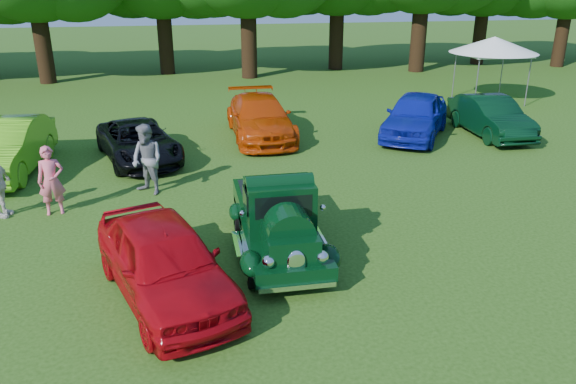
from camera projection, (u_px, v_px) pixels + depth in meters
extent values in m
plane|color=#244710|center=(268.00, 271.00, 11.30)|extent=(120.00, 120.00, 0.00)
cylinder|color=black|center=(253.00, 271.00, 10.64)|extent=(0.19, 0.66, 0.66)
cylinder|color=black|center=(328.00, 265.00, 10.90)|extent=(0.19, 0.66, 0.66)
cylinder|color=black|center=(239.00, 218.00, 12.96)|extent=(0.19, 0.66, 0.66)
cylinder|color=black|center=(301.00, 214.00, 13.21)|extent=(0.19, 0.66, 0.66)
cube|color=black|center=(279.00, 232.00, 11.94)|extent=(1.52, 3.99, 0.30)
cube|color=black|center=(289.00, 242.00, 10.72)|extent=(0.97, 1.28, 0.55)
cube|color=black|center=(280.00, 206.00, 11.60)|extent=(1.38, 1.02, 1.06)
cube|color=black|center=(284.00, 207.00, 11.08)|extent=(1.15, 0.05, 0.46)
cube|color=black|center=(270.00, 201.00, 12.96)|extent=(1.52, 1.82, 0.51)
cube|color=black|center=(270.00, 191.00, 12.87)|extent=(1.31, 1.60, 0.04)
ellipsoid|color=black|center=(251.00, 264.00, 10.58)|extent=(0.44, 0.76, 0.44)
ellipsoid|color=black|center=(329.00, 257.00, 10.84)|extent=(0.44, 0.76, 0.44)
ellipsoid|color=black|center=(236.00, 212.00, 12.89)|extent=(0.34, 0.64, 0.37)
ellipsoid|color=black|center=(303.00, 207.00, 13.16)|extent=(0.34, 0.64, 0.37)
ellipsoid|color=white|center=(296.00, 263.00, 10.15)|extent=(0.36, 0.11, 0.53)
sphere|color=white|center=(268.00, 262.00, 10.10)|extent=(0.25, 0.25, 0.25)
sphere|color=white|center=(322.00, 257.00, 10.27)|extent=(0.25, 0.25, 0.25)
cube|color=white|center=(297.00, 287.00, 10.17)|extent=(1.44, 0.10, 0.10)
cube|color=white|center=(264.00, 200.00, 13.93)|extent=(1.44, 0.10, 0.10)
imported|color=#A7070E|center=(165.00, 261.00, 10.18)|extent=(3.08, 4.67, 1.48)
imported|color=#58B618|center=(6.00, 147.00, 16.65)|extent=(1.97, 4.90, 1.58)
imported|color=black|center=(138.00, 142.00, 17.86)|extent=(3.21, 4.84, 1.24)
imported|color=#B83606|center=(260.00, 118.00, 20.34)|extent=(2.17, 5.15, 1.49)
imported|color=#0E199D|center=(415.00, 115.00, 20.40)|extent=(4.14, 4.95, 1.60)
imported|color=black|center=(490.00, 116.00, 20.63)|extent=(1.58, 4.35, 1.42)
imported|color=#F3647E|center=(51.00, 181.00, 13.75)|extent=(0.70, 0.52, 1.74)
imported|color=gray|center=(147.00, 160.00, 15.00)|extent=(1.17, 1.17, 1.92)
cube|color=white|center=(493.00, 54.00, 25.66)|extent=(2.82, 2.82, 0.11)
cone|color=white|center=(494.00, 45.00, 25.51)|extent=(4.14, 4.14, 0.72)
cylinder|color=slate|center=(477.00, 84.00, 24.79)|extent=(0.05, 0.05, 2.15)
cylinder|color=slate|center=(454.00, 75.00, 27.03)|extent=(0.05, 0.05, 2.15)
cylinder|color=slate|center=(528.00, 82.00, 25.10)|extent=(0.05, 0.05, 2.15)
cylinder|color=slate|center=(502.00, 73.00, 27.34)|extent=(0.05, 0.05, 2.15)
cylinder|color=black|center=(43.00, 42.00, 30.14)|extent=(0.87, 0.87, 4.37)
cylinder|color=black|center=(165.00, 37.00, 33.04)|extent=(0.86, 0.86, 4.30)
cylinder|color=black|center=(249.00, 38.00, 31.71)|extent=(0.90, 0.90, 4.48)
cylinder|color=black|center=(336.00, 33.00, 34.69)|extent=(0.88, 0.88, 4.40)
cylinder|color=black|center=(419.00, 33.00, 33.80)|extent=(0.92, 0.92, 4.62)
cylinder|color=black|center=(480.00, 32.00, 36.80)|extent=(0.83, 0.83, 4.14)
cylinder|color=black|center=(562.00, 34.00, 35.76)|extent=(0.80, 0.80, 4.02)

